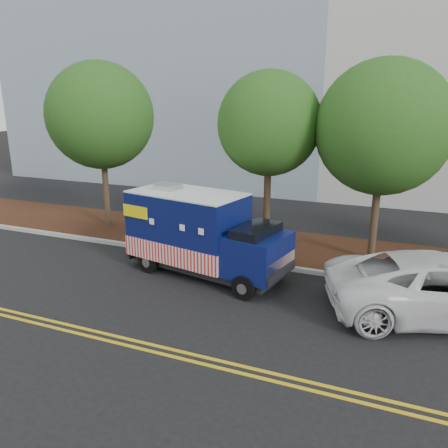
% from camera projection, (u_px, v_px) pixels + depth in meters
% --- Properties ---
extents(ground, '(120.00, 120.00, 0.00)m').
position_uv_depth(ground, '(191.00, 272.00, 14.81)').
color(ground, black).
rests_on(ground, ground).
extents(curb, '(120.00, 0.18, 0.15)m').
position_uv_depth(curb, '(208.00, 257.00, 16.04)').
color(curb, '#9E9E99').
rests_on(curb, ground).
extents(mulch_strip, '(120.00, 4.00, 0.15)m').
position_uv_depth(mulch_strip, '(229.00, 240.00, 17.91)').
color(mulch_strip, '#331A0E').
rests_on(mulch_strip, ground).
extents(centerline_near, '(120.00, 0.10, 0.01)m').
position_uv_depth(centerline_near, '(112.00, 335.00, 10.85)').
color(centerline_near, gold).
rests_on(centerline_near, ground).
extents(centerline_far, '(120.00, 0.10, 0.01)m').
position_uv_depth(centerline_far, '(106.00, 340.00, 10.63)').
color(centerline_far, gold).
rests_on(centerline_far, ground).
extents(tree_a, '(4.51, 4.51, 7.21)m').
position_uv_depth(tree_a, '(100.00, 116.00, 18.53)').
color(tree_a, '#38281C').
rests_on(tree_a, ground).
extents(tree_b, '(3.71, 3.71, 6.66)m').
position_uv_depth(tree_b, '(269.00, 124.00, 15.46)').
color(tree_b, '#38281C').
rests_on(tree_b, ground).
extents(tree_c, '(4.45, 4.45, 6.97)m').
position_uv_depth(tree_c, '(383.00, 128.00, 14.30)').
color(tree_c, '#38281C').
rests_on(tree_c, ground).
extents(sign_post, '(0.06, 0.06, 2.40)m').
position_uv_depth(sign_post, '(187.00, 224.00, 16.19)').
color(sign_post, '#473828').
rests_on(sign_post, ground).
extents(food_truck, '(5.81, 3.06, 2.91)m').
position_uv_depth(food_truck, '(200.00, 235.00, 14.39)').
color(food_truck, black).
rests_on(food_truck, ground).
extents(white_car, '(6.67, 4.62, 1.69)m').
position_uv_depth(white_car, '(443.00, 287.00, 11.60)').
color(white_car, silver).
rests_on(white_car, ground).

